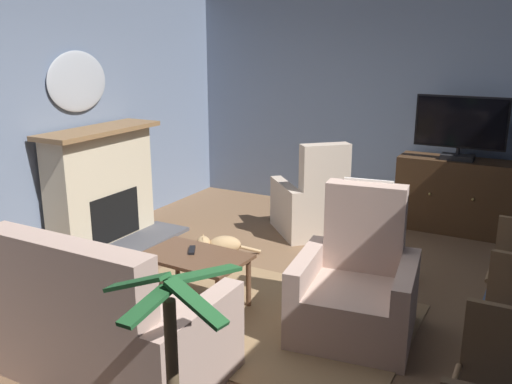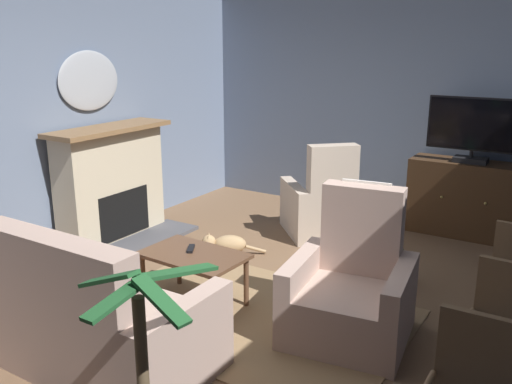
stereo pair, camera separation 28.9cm
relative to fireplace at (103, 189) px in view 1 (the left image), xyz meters
The scene contains 15 objects.
ground_plane 2.45m from the fireplace, 15.90° to the right, with size 5.71×6.99×0.04m, color brown.
wall_back 3.54m from the fireplace, 48.73° to the left, with size 5.71×0.10×2.75m, color slate.
wall_left 1.05m from the fireplace, 116.69° to the right, with size 0.10×6.99×2.75m, color slate.
rug_central 2.47m from the fireplace, 17.86° to the right, with size 2.52×1.73×0.01m, color #8E704C.
fireplace is the anchor object (origin of this frame).
wall_mirror_oval 1.18m from the fireplace, behind, with size 0.06×0.83×0.64m, color #B2B7BF.
tv_cabinet 4.04m from the fireplace, 33.83° to the left, with size 1.30×0.48×0.87m.
television 4.06m from the fireplace, 33.20° to the left, with size 1.00×0.20×0.73m.
coffee_table 1.97m from the fireplace, 24.47° to the right, with size 0.89×0.58×0.47m.
tv_remote 1.88m from the fireplace, 23.87° to the right, with size 0.17×0.05×0.02m, color black.
sofa_floral 2.63m from the fireplace, 46.65° to the right, with size 1.57×0.90×1.05m.
armchair_angled_to_table 3.16m from the fireplace, 10.21° to the right, with size 0.99×0.96×1.14m.
armchair_near_window 2.41m from the fireplace, 35.46° to the left, with size 1.15×1.15×1.11m.
potted_plant_leafy_by_curtain 3.02m from the fireplace, ahead, with size 0.45×0.45×0.94m.
cat 1.46m from the fireplace, 12.54° to the left, with size 0.62×0.39×0.22m.
Camera 1 is at (1.98, -3.67, 2.20)m, focal length 38.53 mm.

